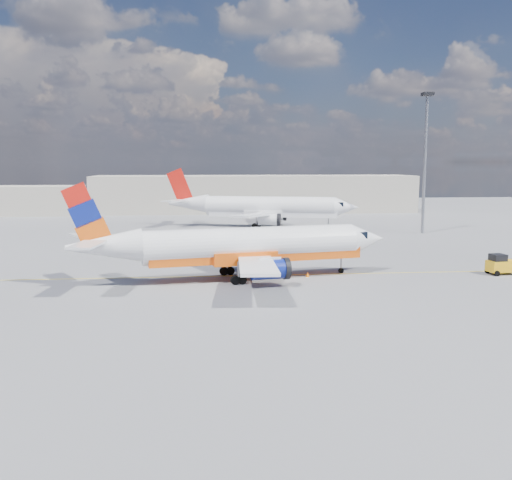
{
  "coord_description": "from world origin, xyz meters",
  "views": [
    {
      "loc": [
        -6.54,
        -51.24,
        10.95
      ],
      "look_at": [
        -1.45,
        2.92,
        3.5
      ],
      "focal_mm": 40.0,
      "sensor_mm": 36.0,
      "label": 1
    }
  ],
  "objects": [
    {
      "name": "taxi_line",
      "position": [
        0.0,
        3.0,
        0.01
      ],
      "size": [
        70.0,
        0.15,
        0.01
      ],
      "primitive_type": "cube",
      "color": "yellow",
      "rests_on": "ground"
    },
    {
      "name": "terminal_annex",
      "position": [
        -45.0,
        72.0,
        3.0
      ],
      "size": [
        26.0,
        10.0,
        6.0
      ],
      "primitive_type": "cube",
      "color": "#B1A998",
      "rests_on": "ground"
    },
    {
      "name": "gse_tug",
      "position": [
        22.64,
        1.32,
        0.96
      ],
      "size": [
        3.0,
        2.05,
        2.03
      ],
      "rotation": [
        0.0,
        0.0,
        0.11
      ],
      "color": "black",
      "rests_on": "ground"
    },
    {
      "name": "traffic_cone",
      "position": [
        3.4,
        1.59,
        0.27
      ],
      "size": [
        0.4,
        0.4,
        0.56
      ],
      "color": "white",
      "rests_on": "ground"
    },
    {
      "name": "terminal_main",
      "position": [
        5.0,
        75.0,
        4.0
      ],
      "size": [
        70.0,
        14.0,
        8.0
      ],
      "primitive_type": "cube",
      "color": "#B1A998",
      "rests_on": "ground"
    },
    {
      "name": "second_jet",
      "position": [
        3.82,
        44.44,
        3.32
      ],
      "size": [
        32.98,
        25.19,
        9.96
      ],
      "rotation": [
        0.0,
        0.0,
        -0.26
      ],
      "color": "white",
      "rests_on": "ground"
    },
    {
      "name": "main_jet",
      "position": [
        -2.95,
        1.38,
        3.12
      ],
      "size": [
        31.06,
        24.01,
        9.37
      ],
      "rotation": [
        0.0,
        0.0,
        0.19
      ],
      "color": "white",
      "rests_on": "ground"
    },
    {
      "name": "ground",
      "position": [
        0.0,
        0.0,
        0.0
      ],
      "size": [
        240.0,
        240.0,
        0.0
      ],
      "primitive_type": "plane",
      "color": "slate",
      "rests_on": "ground"
    },
    {
      "name": "floodlight_mast",
      "position": [
        27.42,
        33.85,
        12.8
      ],
      "size": [
        1.56,
        1.56,
        21.36
      ],
      "color": "gray",
      "rests_on": "ground"
    }
  ]
}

